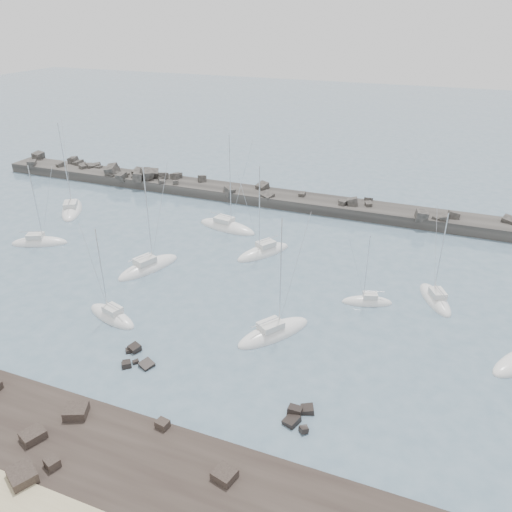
{
  "coord_description": "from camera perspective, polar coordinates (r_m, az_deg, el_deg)",
  "views": [
    {
      "loc": [
        21.95,
        -42.55,
        32.16
      ],
      "look_at": [
        0.42,
        12.0,
        2.57
      ],
      "focal_mm": 35.0,
      "sensor_mm": 36.0,
      "label": 1
    }
  ],
  "objects": [
    {
      "name": "sailboat_1",
      "position": [
        92.96,
        -20.28,
        4.92
      ],
      "size": [
        8.27,
        10.38,
        16.22
      ],
      "color": "white",
      "rests_on": "ground"
    },
    {
      "name": "breakwater",
      "position": [
        91.84,
        0.71,
        6.5
      ],
      "size": [
        115.0,
        7.57,
        5.5
      ],
      "color": "#2D2B28",
      "rests_on": "ground"
    },
    {
      "name": "sailboat_6",
      "position": [
        55.08,
        2.03,
        -8.79
      ],
      "size": [
        7.59,
        9.26,
        14.59
      ],
      "color": "white",
      "rests_on": "ground"
    },
    {
      "name": "ground",
      "position": [
        57.68,
        -4.81,
        -7.22
      ],
      "size": [
        400.0,
        400.0,
        0.0
      ],
      "primitive_type": "plane",
      "color": "slate",
      "rests_on": "ground"
    },
    {
      "name": "sailboat_2",
      "position": [
        69.48,
        -12.19,
        -1.31
      ],
      "size": [
        6.27,
        10.01,
        15.2
      ],
      "color": "white",
      "rests_on": "ground"
    },
    {
      "name": "sailboat_5",
      "position": [
        72.02,
        0.85,
        0.38
      ],
      "size": [
        7.13,
        9.03,
        14.23
      ],
      "color": "white",
      "rests_on": "ground"
    },
    {
      "name": "sailboat_8",
      "position": [
        64.54,
        19.78,
        -4.73
      ],
      "size": [
        5.51,
        7.85,
        12.19
      ],
      "color": "white",
      "rests_on": "ground"
    },
    {
      "name": "rock_cluster_far",
      "position": [
        45.75,
        4.85,
        -17.86
      ],
      "size": [
        2.52,
        3.87,
        1.49
      ],
      "color": "black",
      "rests_on": "ground"
    },
    {
      "name": "sailboat_0",
      "position": [
        81.79,
        -23.51,
        1.38
      ],
      "size": [
        8.57,
        5.82,
        13.17
      ],
      "color": "white",
      "rests_on": "ground"
    },
    {
      "name": "sailboat_4",
      "position": [
        60.02,
        -16.14,
        -6.66
      ],
      "size": [
        7.83,
        4.44,
        11.98
      ],
      "color": "white",
      "rests_on": "ground"
    },
    {
      "name": "sailboat_7",
      "position": [
        61.81,
        12.58,
        -5.16
      ],
      "size": [
        6.32,
        3.62,
        9.74
      ],
      "color": "white",
      "rests_on": "ground"
    },
    {
      "name": "rock_cluster_near",
      "position": [
        52.95,
        -13.54,
        -11.39
      ],
      "size": [
        4.39,
        3.89,
        1.26
      ],
      "color": "black",
      "rests_on": "ground"
    },
    {
      "name": "sailboat_3",
      "position": [
        80.49,
        -3.34,
        3.29
      ],
      "size": [
        10.8,
        5.07,
        16.27
      ],
      "color": "white",
      "rests_on": "ground"
    },
    {
      "name": "rock_shelf",
      "position": [
        43.96,
        -18.26,
        -22.01
      ],
      "size": [
        140.0,
        12.0,
        1.91
      ],
      "color": "black",
      "rests_on": "ground"
    }
  ]
}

